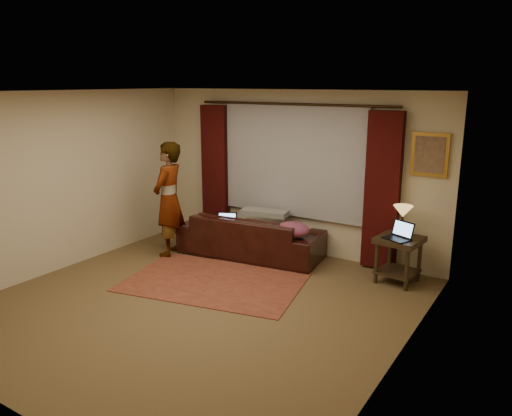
{
  "coord_description": "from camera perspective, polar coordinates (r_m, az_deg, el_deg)",
  "views": [
    {
      "loc": [
        3.73,
        -4.5,
        2.72
      ],
      "look_at": [
        0.1,
        1.2,
        1.0
      ],
      "focal_mm": 35.0,
      "sensor_mm": 36.0,
      "label": 1
    }
  ],
  "objects": [
    {
      "name": "wall_left",
      "position": [
        7.81,
        -21.33,
        2.82
      ],
      "size": [
        0.02,
        5.0,
        2.6
      ],
      "primitive_type": "cube",
      "color": "beige",
      "rests_on": "ground"
    },
    {
      "name": "sheer_curtain",
      "position": [
        7.97,
        4.2,
        5.44
      ],
      "size": [
        2.5,
        0.05,
        1.8
      ],
      "primitive_type": "cube",
      "color": "#9B9CA3",
      "rests_on": "wall_back"
    },
    {
      "name": "wall_back",
      "position": [
        8.06,
        4.38,
        4.09
      ],
      "size": [
        5.0,
        0.02,
        2.6
      ],
      "primitive_type": "cube",
      "color": "beige",
      "rests_on": "ground"
    },
    {
      "name": "end_table",
      "position": [
        7.2,
        15.94,
        -5.7
      ],
      "size": [
        0.63,
        0.63,
        0.65
      ],
      "primitive_type": "cube",
      "rotation": [
        0.0,
        0.0,
        -0.11
      ],
      "color": "black",
      "rests_on": "floor"
    },
    {
      "name": "sofa",
      "position": [
        7.93,
        -0.61,
        -2.27
      ],
      "size": [
        2.38,
        1.26,
        0.92
      ],
      "primitive_type": "imported",
      "rotation": [
        0.0,
        0.0,
        3.27
      ],
      "color": "black",
      "rests_on": "floor"
    },
    {
      "name": "curtain_rod",
      "position": [
        7.84,
        4.14,
        11.76
      ],
      "size": [
        0.04,
        0.04,
        3.4
      ],
      "primitive_type": "cylinder",
      "color": "black",
      "rests_on": "wall_back"
    },
    {
      "name": "wall_right",
      "position": [
        4.88,
        16.49,
        -3.24
      ],
      "size": [
        0.02,
        5.0,
        2.6
      ],
      "primitive_type": "cube",
      "color": "beige",
      "rests_on": "ground"
    },
    {
      "name": "person",
      "position": [
        7.99,
        -9.93,
        0.97
      ],
      "size": [
        0.64,
        0.64,
        1.82
      ],
      "primitive_type": "imported",
      "rotation": [
        0.0,
        0.0,
        -1.34
      ],
      "color": "gray",
      "rests_on": "floor"
    },
    {
      "name": "ceiling",
      "position": [
        5.84,
        -7.35,
        13.0
      ],
      "size": [
        5.0,
        5.0,
        0.02
      ],
      "primitive_type": "cube",
      "color": "silver",
      "rests_on": "ground"
    },
    {
      "name": "area_rug",
      "position": [
        7.07,
        -4.8,
        -8.36
      ],
      "size": [
        2.69,
        2.07,
        0.01
      ],
      "primitive_type": "cube",
      "rotation": [
        0.0,
        0.0,
        0.21
      ],
      "color": "brown",
      "rests_on": "floor"
    },
    {
      "name": "clothing_pile",
      "position": [
        7.45,
        4.25,
        -2.54
      ],
      "size": [
        0.65,
        0.59,
        0.22
      ],
      "primitive_type": "ellipsoid",
      "rotation": [
        0.0,
        0.0,
        0.46
      ],
      "color": "#7A344E",
      "rests_on": "sofa"
    },
    {
      "name": "tiffany_lamp",
      "position": [
        7.12,
        16.38,
        -1.4
      ],
      "size": [
        0.3,
        0.3,
        0.42
      ],
      "primitive_type": null,
      "rotation": [
        0.0,
        0.0,
        0.14
      ],
      "color": "olive",
      "rests_on": "end_table"
    },
    {
      "name": "laptop_sofa",
      "position": [
        7.91,
        -3.39,
        -1.52
      ],
      "size": [
        0.42,
        0.43,
        0.22
      ],
      "primitive_type": null,
      "rotation": [
        0.0,
        0.0,
        0.47
      ],
      "color": "black",
      "rests_on": "sofa"
    },
    {
      "name": "drape_left",
      "position": [
        8.78,
        -4.66,
        4.13
      ],
      "size": [
        0.5,
        0.14,
        2.3
      ],
      "primitive_type": "cube",
      "color": "#330907",
      "rests_on": "floor"
    },
    {
      "name": "throw_blanket",
      "position": [
        7.96,
        1.01,
        1.2
      ],
      "size": [
        0.79,
        0.44,
        0.09
      ],
      "primitive_type": "cube",
      "rotation": [
        0.0,
        0.0,
        0.2
      ],
      "color": "gray",
      "rests_on": "sofa"
    },
    {
      "name": "picture_frame",
      "position": [
        7.22,
        19.25,
        5.77
      ],
      "size": [
        0.5,
        0.04,
        0.6
      ],
      "primitive_type": "cube",
      "color": "#B1802F",
      "rests_on": "wall_back"
    },
    {
      "name": "floor",
      "position": [
        6.45,
        -6.61,
        -10.82
      ],
      "size": [
        5.0,
        5.0,
        0.01
      ],
      "primitive_type": "cube",
      "color": "brown",
      "rests_on": "ground"
    },
    {
      "name": "laptop_table",
      "position": [
        6.95,
        15.84,
        -2.53
      ],
      "size": [
        0.45,
        0.46,
        0.24
      ],
      "primitive_type": null,
      "rotation": [
        0.0,
        0.0,
        -0.4
      ],
      "color": "black",
      "rests_on": "end_table"
    },
    {
      "name": "drape_right",
      "position": [
        7.4,
        14.24,
        1.83
      ],
      "size": [
        0.5,
        0.14,
        2.3
      ],
      "primitive_type": "cube",
      "color": "#330907",
      "rests_on": "floor"
    }
  ]
}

